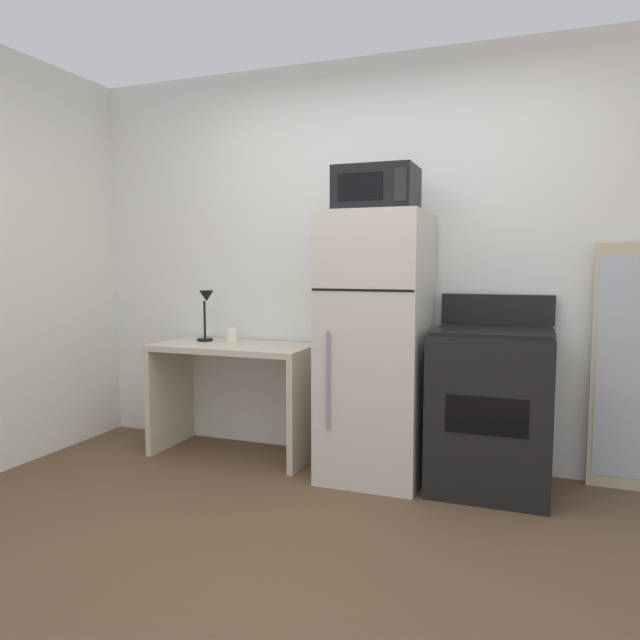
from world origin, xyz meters
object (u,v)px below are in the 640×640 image
(refrigerator, at_px, (376,346))
(leaning_mirror, at_px, (633,368))
(desk, at_px, (234,379))
(microwave, at_px, (377,190))
(coffee_mug, at_px, (232,335))
(desk_lamp, at_px, (206,307))
(oven_range, at_px, (491,408))

(refrigerator, distance_m, leaning_mirror, 1.44)
(desk, bearing_deg, microwave, -4.28)
(desk, relative_size, coffee_mug, 11.24)
(coffee_mug, bearing_deg, refrigerator, -8.18)
(refrigerator, bearing_deg, coffee_mug, 171.82)
(desk_lamp, bearing_deg, desk, -14.11)
(refrigerator, height_order, microwave, microwave)
(desk_lamp, xyz_separation_m, microwave, (1.24, -0.14, 0.72))
(desk_lamp, distance_m, coffee_mug, 0.26)
(refrigerator, distance_m, oven_range, 0.75)
(coffee_mug, xyz_separation_m, microwave, (1.06, -0.17, 0.92))
(coffee_mug, height_order, refrigerator, refrigerator)
(desk, distance_m, refrigerator, 1.03)
(desk, height_order, microwave, microwave)
(desk, relative_size, refrigerator, 0.67)
(refrigerator, xyz_separation_m, microwave, (0.00, -0.02, 0.92))
(microwave, distance_m, leaning_mirror, 1.76)
(desk, relative_size, oven_range, 0.97)
(desk_lamp, distance_m, refrigerator, 1.26)
(desk_lamp, distance_m, leaning_mirror, 2.68)
(leaning_mirror, bearing_deg, microwave, -168.29)
(refrigerator, bearing_deg, oven_range, 1.44)
(desk_lamp, distance_m, microwave, 1.44)
(desk_lamp, relative_size, coffee_mug, 3.72)
(refrigerator, relative_size, microwave, 3.44)
(refrigerator, bearing_deg, desk_lamp, 174.69)
(coffee_mug, height_order, oven_range, oven_range)
(desk, distance_m, coffee_mug, 0.31)
(refrigerator, relative_size, leaning_mirror, 1.13)
(desk_lamp, height_order, oven_range, desk_lamp)
(desk, bearing_deg, coffee_mug, 125.48)
(desk, height_order, refrigerator, refrigerator)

